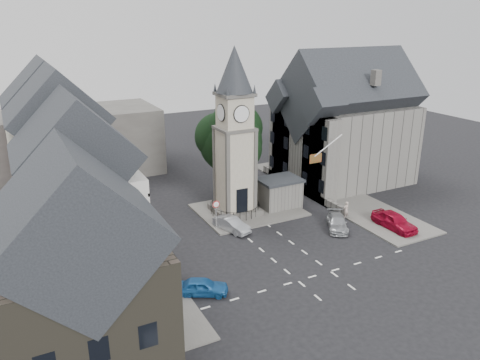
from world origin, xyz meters
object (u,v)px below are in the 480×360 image
stone_shelter (279,193)px  car_east_red (394,221)px  car_west_blue (202,287)px  pedestrian (346,210)px  clock_tower (235,134)px

stone_shelter → car_east_red: 11.62m
stone_shelter → car_west_blue: stone_shelter is taller
car_west_blue → pedestrian: pedestrian is taller
clock_tower → car_west_blue: 16.43m
car_west_blue → pedestrian: 18.56m
pedestrian → car_west_blue: bearing=15.9°
car_west_blue → pedestrian: bearing=-44.2°
pedestrian → car_east_red: bearing=118.9°
car_east_red → pedestrian: 4.64m
clock_tower → pedestrian: 13.08m
car_west_blue → car_east_red: car_east_red is taller
stone_shelter → pedestrian: 7.00m
clock_tower → pedestrian: (9.08, -5.99, -7.25)m
clock_tower → car_west_blue: clock_tower is taller
stone_shelter → car_west_blue: (-13.32, -11.39, -0.93)m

